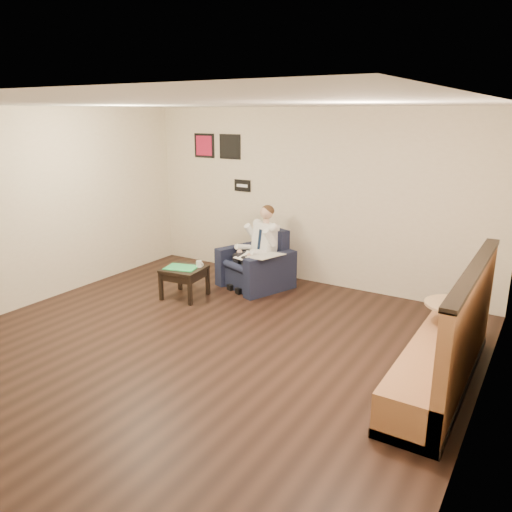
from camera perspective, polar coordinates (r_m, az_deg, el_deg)
The scene contains 18 objects.
ground at distance 6.07m, azimuth -6.66°, elevation -10.59°, with size 6.00×6.00×0.00m, color black.
wall_back at distance 8.09m, azimuth 6.29°, elevation 6.64°, with size 6.00×0.02×2.80m, color #EEE1C3.
wall_left at distance 7.79m, azimuth -24.74°, elevation 4.90°, with size 0.02×6.00×2.80m, color #EEE1C3.
wall_right at distance 4.44m, azimuth 24.84°, elevation -2.65°, with size 0.02×6.00×2.80m, color #EEE1C3.
ceiling at distance 5.43m, azimuth -7.66°, elevation 16.87°, with size 6.00×6.00×0.02m, color white.
seating_sign at distance 8.69m, azimuth -1.56°, elevation 8.05°, with size 0.32×0.02×0.20m, color black.
art_print_left at distance 9.09m, azimuth -5.92°, elevation 12.44°, with size 0.42×0.03×0.42m, color #B5163B.
art_print_right at distance 8.77m, azimuth -2.99°, elevation 12.37°, with size 0.42×0.03×0.42m, color black.
armchair at distance 7.97m, azimuth -0.07°, elevation -0.38°, with size 0.94×0.94×0.91m, color black.
seated_man at distance 7.85m, azimuth -0.75°, elevation 0.65°, with size 0.60×0.89×1.25m, color white, non-canonical shape.
lap_papers at distance 7.81m, azimuth -1.33°, elevation 0.07°, with size 0.21×0.30×0.01m, color white.
newspaper at distance 7.57m, azimuth 1.13°, elevation 0.04°, with size 0.40×0.50×0.01m, color silver.
side_table at distance 7.65m, azimuth -8.16°, elevation -3.01°, with size 0.57×0.57×0.47m, color black.
green_folder at distance 7.57m, azimuth -8.51°, elevation -1.31°, with size 0.47×0.33×0.01m, color #25B95E.
coffee_mug at distance 7.56m, azimuth -6.54°, elevation -0.91°, with size 0.09×0.09×0.10m, color white.
smartphone at distance 7.68m, azimuth -7.23°, elevation -1.02°, with size 0.15×0.07×0.01m, color black.
banquette at distance 5.41m, azimuth 20.58°, elevation -7.50°, with size 0.60×2.51×1.29m, color #9E663D.
cafe_table at distance 6.00m, azimuth 21.10°, elevation -8.21°, with size 0.57×0.57×0.71m, color tan.
Camera 1 is at (3.41, -4.22, 2.71)m, focal length 35.00 mm.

